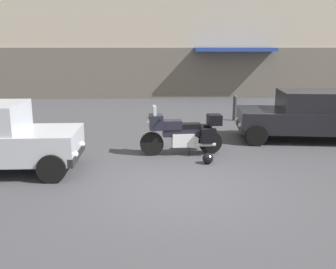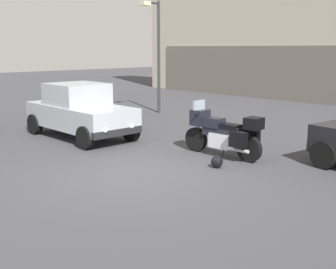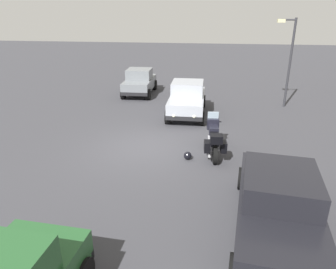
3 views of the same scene
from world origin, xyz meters
name	(u,v)px [view 2 (image 2 of 3)]	position (x,y,z in m)	size (l,w,h in m)	color
ground_plane	(138,174)	(0.00, 0.00, 0.00)	(80.00, 80.00, 0.00)	#38383D
motorcycle	(223,132)	(0.27, 2.52, 0.62)	(2.26, 0.81, 1.36)	black
helmet	(217,162)	(0.84, 1.64, 0.14)	(0.28, 0.28, 0.28)	black
car_hatchback_near	(80,111)	(-4.24, 1.19, 0.81)	(3.89, 1.82, 1.64)	#9EA3AD
streetlamp_curbside	(156,45)	(-6.36, 6.17, 2.78)	(0.28, 0.94, 4.55)	#2D2D33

